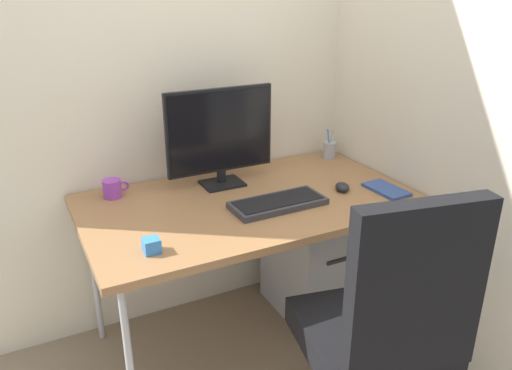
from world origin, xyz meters
The scene contains 13 objects.
ground_plane centered at (0.00, 0.00, 0.00)m, with size 8.00×8.00×0.00m, color gray.
wall_back centered at (0.00, 0.45, 1.40)m, with size 2.56×0.04×2.80m, color beige.
wall_side_right centered at (0.75, -0.16, 1.40)m, with size 0.04×1.95×2.80m, color beige.
desk centered at (0.00, 0.00, 0.72)m, with size 1.45×0.84×0.76m.
office_chair centered at (0.14, -0.76, 0.56)m, with size 0.58×0.61×1.08m.
filing_cabinet centered at (0.43, 0.10, 0.30)m, with size 0.40×0.49×0.60m.
monitor centered at (-0.04, 0.22, 1.00)m, with size 0.51×0.15×0.45m.
keyboard centered at (0.08, -0.12, 0.77)m, with size 0.41×0.18×0.03m.
mouse centered at (0.42, -0.11, 0.78)m, with size 0.06×0.08×0.04m, color black.
pen_holder centered at (0.63, 0.31, 0.80)m, with size 0.07×0.07×0.16m.
notebook centered at (0.60, -0.20, 0.76)m, with size 0.12×0.21×0.01m, color #334C8C.
coffee_mug centered at (-0.53, 0.30, 0.80)m, with size 0.12×0.08×0.08m.
desk_clamp_accessory centered at (-0.52, -0.26, 0.78)m, with size 0.06×0.06×0.05m, color #337FD8.
Camera 1 is at (-0.90, -1.83, 1.65)m, focal length 35.49 mm.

